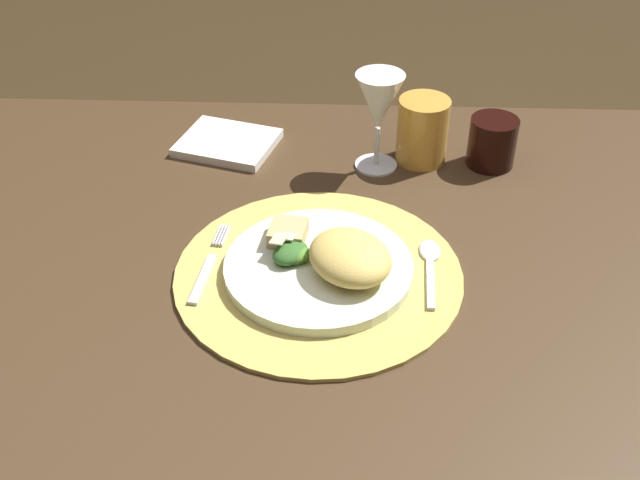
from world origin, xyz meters
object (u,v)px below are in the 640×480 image
object	(u,v)px
dinner_plate	(318,268)
dark_tumbler	(492,142)
napkin	(228,143)
wine_glass	(379,105)
dining_table	(269,339)
amber_tumbler	(423,131)
spoon	(430,260)
fork	(208,266)

from	to	relation	value
dinner_plate	dark_tumbler	distance (m)	0.38
napkin	wine_glass	distance (m)	0.26
dining_table	wine_glass	distance (m)	0.38
wine_glass	amber_tumbler	distance (m)	0.09
dinner_plate	amber_tumbler	world-z (taller)	amber_tumbler
amber_tumbler	dining_table	bearing A→B (deg)	-132.22
dinner_plate	wine_glass	world-z (taller)	wine_glass
dining_table	dark_tumbler	distance (m)	0.45
napkin	amber_tumbler	size ratio (longest dim) A/B	1.43
dining_table	dark_tumbler	xyz separation A→B (m)	(0.33, 0.24, 0.20)
wine_glass	dark_tumbler	xyz separation A→B (m)	(0.18, 0.01, -0.07)
dark_tumbler	napkin	bearing A→B (deg)	175.13
dining_table	napkin	xyz separation A→B (m)	(-0.09, 0.27, 0.17)
spoon	wine_glass	distance (m)	0.27
amber_tumbler	spoon	bearing A→B (deg)	-90.87
amber_tumbler	fork	bearing A→B (deg)	-134.96
fork	wine_glass	world-z (taller)	wine_glass
dark_tumbler	dinner_plate	bearing A→B (deg)	-131.87
napkin	dining_table	bearing A→B (deg)	-72.57
spoon	dinner_plate	bearing A→B (deg)	-168.96
fork	amber_tumbler	xyz separation A→B (m)	(0.29, 0.29, 0.04)
fork	dark_tumbler	distance (m)	0.49
napkin	dinner_plate	bearing A→B (deg)	-63.46
napkin	dark_tumbler	size ratio (longest dim) A/B	1.90
dinner_plate	amber_tumbler	size ratio (longest dim) A/B	2.36
spoon	dark_tumbler	size ratio (longest dim) A/B	1.84
spoon	dark_tumbler	bearing A→B (deg)	66.58
spoon	wine_glass	xyz separation A→B (m)	(-0.07, 0.24, 0.10)
spoon	amber_tumbler	distance (m)	0.27
napkin	spoon	bearing A→B (deg)	-43.85
spoon	amber_tumbler	xyz separation A→B (m)	(0.00, 0.27, 0.04)
spoon	napkin	size ratio (longest dim) A/B	0.97
amber_tumbler	dark_tumbler	size ratio (longest dim) A/B	1.33
spoon	napkin	bearing A→B (deg)	136.15
dining_table	spoon	world-z (taller)	spoon
dining_table	napkin	world-z (taller)	napkin
wine_glass	dining_table	bearing A→B (deg)	-124.54
spoon	dark_tumbler	xyz separation A→B (m)	(0.11, 0.26, 0.03)
amber_tumbler	dark_tumbler	bearing A→B (deg)	-4.66
dinner_plate	fork	world-z (taller)	dinner_plate
napkin	dark_tumbler	distance (m)	0.42
wine_glass	dinner_plate	bearing A→B (deg)	-106.16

